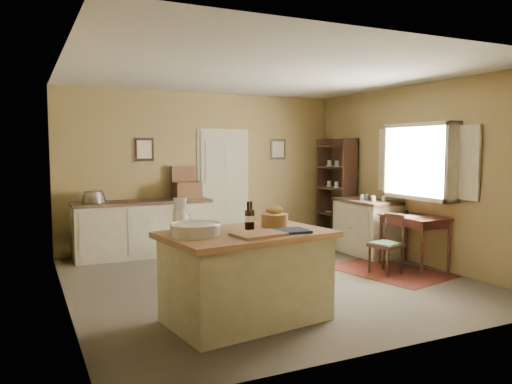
% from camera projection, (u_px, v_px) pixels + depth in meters
% --- Properties ---
extents(ground, '(5.00, 5.00, 0.00)m').
position_uv_depth(ground, '(268.00, 280.00, 6.60)').
color(ground, '#62584B').
rests_on(ground, ground).
extents(wall_back, '(5.00, 0.10, 2.70)m').
position_uv_depth(wall_back, '(204.00, 171.00, 8.73)').
color(wall_back, olive).
rests_on(wall_back, ground).
extents(wall_front, '(5.00, 0.10, 2.70)m').
position_uv_depth(wall_front, '(401.00, 195.00, 4.23)').
color(wall_front, olive).
rests_on(wall_front, ground).
extents(wall_left, '(0.10, 5.00, 2.70)m').
position_uv_depth(wall_left, '(63.00, 184.00, 5.41)').
color(wall_left, olive).
rests_on(wall_left, ground).
extents(wall_right, '(0.10, 5.00, 2.70)m').
position_uv_depth(wall_right, '(416.00, 174.00, 7.55)').
color(wall_right, olive).
rests_on(wall_right, ground).
extents(ceiling, '(5.00, 5.00, 0.00)m').
position_uv_depth(ceiling, '(269.00, 73.00, 6.36)').
color(ceiling, silver).
rests_on(ceiling, wall_back).
extents(door, '(0.97, 0.06, 2.11)m').
position_uv_depth(door, '(223.00, 187.00, 8.88)').
color(door, '#B0B194').
rests_on(door, ground).
extents(framed_prints, '(2.82, 0.02, 0.38)m').
position_uv_depth(framed_prints, '(215.00, 149.00, 8.77)').
color(framed_prints, black).
rests_on(framed_prints, ground).
extents(window, '(0.25, 1.99, 1.12)m').
position_uv_depth(window, '(422.00, 161.00, 7.32)').
color(window, beige).
rests_on(window, ground).
extents(work_island, '(1.77, 1.28, 1.20)m').
position_uv_depth(work_island, '(245.00, 274.00, 5.02)').
color(work_island, beige).
rests_on(work_island, ground).
extents(sideboard, '(2.18, 0.62, 1.18)m').
position_uv_depth(sideboard, '(143.00, 226.00, 8.05)').
color(sideboard, beige).
rests_on(sideboard, ground).
extents(rug, '(1.41, 1.80, 0.01)m').
position_uv_depth(rug, '(388.00, 271.00, 7.07)').
color(rug, '#4B160F').
rests_on(rug, ground).
extents(writing_desk, '(0.57, 0.94, 0.82)m').
position_uv_depth(writing_desk, '(414.00, 222.00, 7.20)').
color(writing_desk, '#391813').
rests_on(writing_desk, ground).
extents(desk_chair, '(0.45, 0.45, 0.81)m').
position_uv_depth(desk_chair, '(386.00, 245.00, 6.90)').
color(desk_chair, black).
rests_on(desk_chair, ground).
extents(right_cabinet, '(0.62, 1.12, 0.99)m').
position_uv_depth(right_cabinet, '(367.00, 227.00, 8.19)').
color(right_cabinet, beige).
rests_on(right_cabinet, ground).
extents(shelving_unit, '(0.33, 0.86, 1.92)m').
position_uv_depth(shelving_unit, '(338.00, 191.00, 9.15)').
color(shelving_unit, black).
rests_on(shelving_unit, ground).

